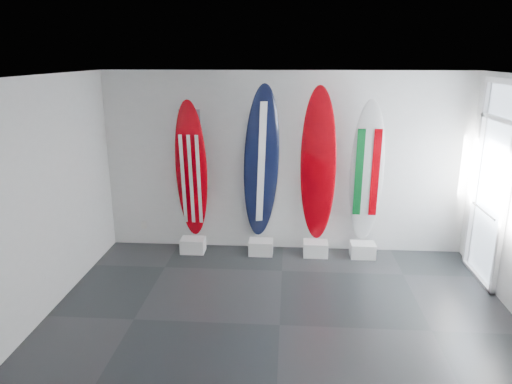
# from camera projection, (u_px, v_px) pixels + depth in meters

# --- Properties ---
(floor) EXTENTS (6.00, 6.00, 0.00)m
(floor) POSITION_uv_depth(u_px,v_px,m) (280.00, 325.00, 5.90)
(floor) COLOR black
(floor) RESTS_ON ground
(ceiling) EXTENTS (6.00, 6.00, 0.00)m
(ceiling) POSITION_uv_depth(u_px,v_px,m) (284.00, 77.00, 5.06)
(ceiling) COLOR white
(ceiling) RESTS_ON wall_back
(wall_back) EXTENTS (6.00, 0.00, 6.00)m
(wall_back) POSITION_uv_depth(u_px,v_px,m) (284.00, 163.00, 7.87)
(wall_back) COLOR silver
(wall_back) RESTS_ON ground
(wall_front) EXTENTS (6.00, 0.00, 6.00)m
(wall_front) POSITION_uv_depth(u_px,v_px,m) (274.00, 332.00, 3.08)
(wall_front) COLOR silver
(wall_front) RESTS_ON ground
(wall_left) EXTENTS (0.00, 5.00, 5.00)m
(wall_left) POSITION_uv_depth(u_px,v_px,m) (31.00, 205.00, 5.68)
(wall_left) COLOR silver
(wall_left) RESTS_ON ground
(display_block_usa) EXTENTS (0.40, 0.30, 0.24)m
(display_block_usa) POSITION_uv_depth(u_px,v_px,m) (193.00, 245.00, 8.06)
(display_block_usa) COLOR white
(display_block_usa) RESTS_ON floor
(surfboard_usa) EXTENTS (0.54, 0.32, 2.33)m
(surfboard_usa) POSITION_uv_depth(u_px,v_px,m) (191.00, 170.00, 7.79)
(surfboard_usa) COLOR #9F0008
(surfboard_usa) RESTS_ON display_block_usa
(display_block_navy) EXTENTS (0.40, 0.30, 0.24)m
(display_block_navy) POSITION_uv_depth(u_px,v_px,m) (261.00, 247.00, 7.98)
(display_block_navy) COLOR white
(display_block_navy) RESTS_ON floor
(surfboard_navy) EXTENTS (0.69, 0.59, 2.59)m
(surfboard_navy) POSITION_uv_depth(u_px,v_px,m) (262.00, 164.00, 7.68)
(surfboard_navy) COLOR black
(surfboard_navy) RESTS_ON display_block_navy
(display_block_swiss) EXTENTS (0.40, 0.30, 0.24)m
(display_block_swiss) POSITION_uv_depth(u_px,v_px,m) (315.00, 249.00, 7.91)
(display_block_swiss) COLOR white
(display_block_swiss) RESTS_ON floor
(surfboard_swiss) EXTENTS (0.61, 0.34, 2.56)m
(surfboard_swiss) POSITION_uv_depth(u_px,v_px,m) (318.00, 166.00, 7.62)
(surfboard_swiss) COLOR #9F0008
(surfboard_swiss) RESTS_ON display_block_swiss
(display_block_italy) EXTENTS (0.40, 0.30, 0.24)m
(display_block_italy) POSITION_uv_depth(u_px,v_px,m) (363.00, 250.00, 7.86)
(display_block_italy) COLOR white
(display_block_italy) RESTS_ON floor
(surfboard_italy) EXTENTS (0.54, 0.27, 2.36)m
(surfboard_italy) POSITION_uv_depth(u_px,v_px,m) (367.00, 173.00, 7.60)
(surfboard_italy) COLOR silver
(surfboard_italy) RESTS_ON display_block_italy
(wall_outlet) EXTENTS (0.09, 0.02, 0.13)m
(wall_outlet) POSITION_uv_depth(u_px,v_px,m) (144.00, 225.00, 8.34)
(wall_outlet) COLOR silver
(wall_outlet) RESTS_ON wall_back
(glass_door) EXTENTS (0.12, 1.16, 2.85)m
(glass_door) POSITION_uv_depth(u_px,v_px,m) (491.00, 186.00, 6.78)
(glass_door) COLOR white
(glass_door) RESTS_ON floor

